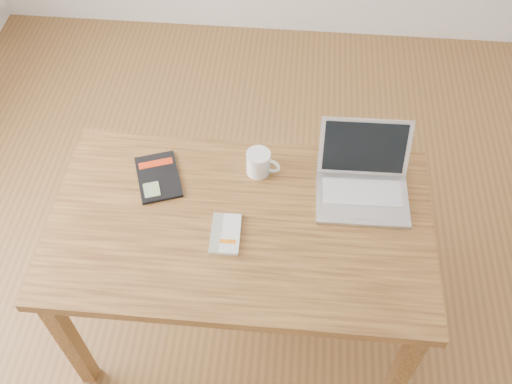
# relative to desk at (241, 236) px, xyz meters

# --- Properties ---
(room) EXTENTS (4.04, 4.04, 2.70)m
(room) POSITION_rel_desk_xyz_m (0.05, 0.14, 0.69)
(room) COLOR brown
(room) RESTS_ON ground
(desk) EXTENTS (1.36, 0.78, 0.75)m
(desk) POSITION_rel_desk_xyz_m (0.00, 0.00, 0.00)
(desk) COLOR brown
(desk) RESTS_ON ground
(white_guidebook) EXTENTS (0.10, 0.17, 0.01)m
(white_guidebook) POSITION_rel_desk_xyz_m (-0.05, -0.06, 0.10)
(white_guidebook) COLOR beige
(white_guidebook) RESTS_ON desk
(black_guidebook) EXTENTS (0.22, 0.26, 0.01)m
(black_guidebook) POSITION_rel_desk_xyz_m (-0.33, 0.17, 0.10)
(black_guidebook) COLOR black
(black_guidebook) RESTS_ON desk
(laptop) EXTENTS (0.34, 0.32, 0.22)m
(laptop) POSITION_rel_desk_xyz_m (0.43, 0.19, 0.14)
(laptop) COLOR silver
(laptop) RESTS_ON desk
(coffee_mug) EXTENTS (0.13, 0.09, 0.10)m
(coffee_mug) POSITION_rel_desk_xyz_m (0.05, 0.24, 0.14)
(coffee_mug) COLOR white
(coffee_mug) RESTS_ON desk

